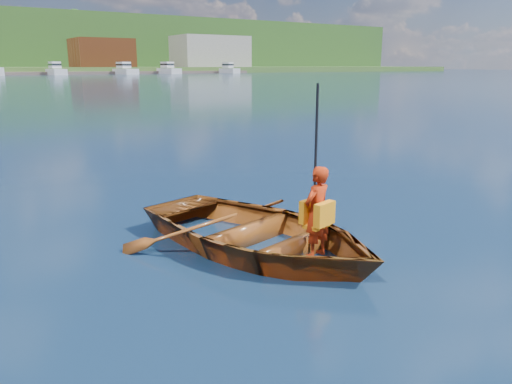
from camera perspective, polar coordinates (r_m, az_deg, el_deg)
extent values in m
plane|color=#0F2246|center=(6.73, 2.55, -7.77)|extent=(600.00, 600.00, 0.00)
imported|color=brown|center=(7.00, 0.13, -4.65)|extent=(3.70, 4.49, 0.81)
imported|color=#B2260A|center=(6.44, 6.96, -2.31)|extent=(0.50, 0.39, 1.20)
cube|color=orange|center=(6.37, 7.83, -2.51)|extent=(0.35, 0.18, 0.30)
cube|color=orange|center=(6.51, 6.10, -2.10)|extent=(0.35, 0.16, 0.30)
cube|color=orange|center=(6.49, 6.91, -3.83)|extent=(0.35, 0.29, 0.05)
cylinder|color=black|center=(6.52, 6.79, 2.49)|extent=(0.04, 0.04, 2.21)
cube|color=brown|center=(176.95, -17.21, 14.94)|extent=(18.00, 16.00, 9.00)
cube|color=gray|center=(191.85, -5.25, 15.69)|extent=(26.00, 16.00, 11.00)
cube|color=silver|center=(151.01, -21.86, 12.58)|extent=(3.39, 12.10, 1.77)
cube|color=silver|center=(152.18, -22.03, 13.32)|extent=(2.37, 5.44, 1.80)
cube|color=black|center=(152.18, -22.03, 13.35)|extent=(2.44, 5.69, 0.50)
cube|color=silver|center=(155.95, -14.71, 13.14)|extent=(3.72, 13.29, 1.75)
cube|color=silver|center=(157.21, -14.91, 13.85)|extent=(2.60, 5.98, 1.80)
cube|color=black|center=(157.21, -14.91, 13.88)|extent=(2.68, 6.24, 0.50)
cube|color=silver|center=(160.80, -9.92, 13.42)|extent=(3.32, 11.87, 1.85)
cube|color=silver|center=(161.89, -10.12, 14.13)|extent=(2.33, 5.34, 1.80)
cube|color=black|center=(161.89, -10.12, 14.17)|extent=(2.39, 5.58, 0.50)
cube|color=silver|center=(170.31, -3.07, 13.63)|extent=(2.70, 9.63, 1.78)
cube|color=silver|center=(171.14, -3.24, 14.29)|extent=(1.89, 4.33, 1.80)
cube|color=black|center=(171.14, -3.24, 14.33)|extent=(1.94, 4.53, 0.50)
cylinder|color=#382314|center=(240.10, -9.32, 15.49)|extent=(0.80, 0.80, 2.88)
sphere|color=#154E14|center=(240.23, -9.35, 16.40)|extent=(5.38, 5.38, 5.38)
cylinder|color=#382314|center=(293.72, -19.90, 17.27)|extent=(0.80, 0.80, 4.15)
sphere|color=#154E14|center=(294.14, -19.99, 18.34)|extent=(7.74, 7.74, 7.74)
cylinder|color=#382314|center=(235.95, -17.95, 15.47)|extent=(0.80, 0.80, 3.47)
sphere|color=#154E14|center=(236.14, -18.04, 16.59)|extent=(6.48, 6.48, 6.48)
cylinder|color=#382314|center=(204.93, -26.79, 13.69)|extent=(0.80, 0.80, 4.08)
sphere|color=#154E14|center=(205.09, -26.96, 15.20)|extent=(7.61, 7.61, 7.61)
cylinder|color=#382314|center=(233.81, -4.41, 15.10)|extent=(0.80, 0.80, 3.88)
sphere|color=#154E14|center=(233.95, -4.44, 16.36)|extent=(7.24, 7.24, 7.24)
cylinder|color=#382314|center=(324.17, -2.11, 17.37)|extent=(0.80, 0.80, 2.88)
sphere|color=#154E14|center=(324.41, -2.12, 18.05)|extent=(5.37, 5.37, 5.37)
cylinder|color=#382314|center=(254.99, -1.04, 15.55)|extent=(0.80, 0.80, 3.69)
sphere|color=#154E14|center=(255.15, -1.04, 16.65)|extent=(6.88, 6.88, 6.88)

